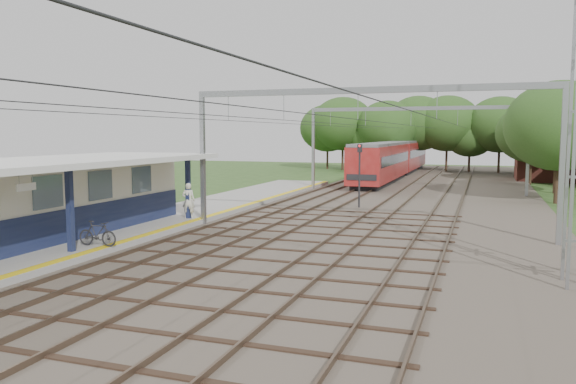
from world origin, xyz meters
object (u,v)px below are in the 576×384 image
at_px(person, 188,200).
at_px(bicycle, 97,234).
at_px(train, 396,158).
at_px(signal_post, 359,169).

bearing_deg(person, bicycle, 79.14).
height_order(train, signal_post, signal_post).
distance_m(person, signal_post, 11.77).
height_order(person, bicycle, person).
bearing_deg(train, bicycle, -96.47).
relative_size(person, bicycle, 1.11).
bearing_deg(train, person, -98.27).
bearing_deg(person, train, -111.24).
height_order(bicycle, train, train).
distance_m(bicycle, train, 45.25).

